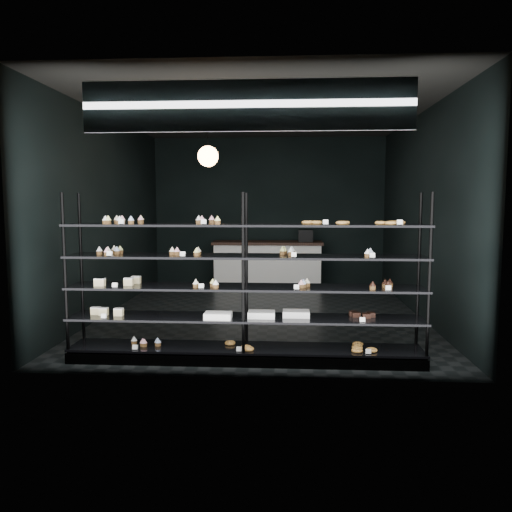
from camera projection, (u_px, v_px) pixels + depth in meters
name	position (u px, v px, depth m)	size (l,w,h in m)	color
room	(262.00, 215.00, 7.95)	(5.01, 6.01, 3.20)	black
display_shelf	(242.00, 307.00, 5.63)	(4.00, 0.50, 1.91)	black
signage	(247.00, 106.00, 4.92)	(3.30, 0.05, 0.50)	#0E1146
pendant_lamp	(208.00, 156.00, 7.06)	(0.29, 0.29, 0.88)	black
service_counter	(268.00, 264.00, 10.55)	(2.30, 0.65, 1.23)	silver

